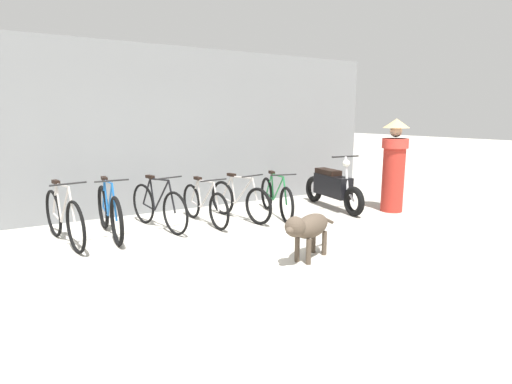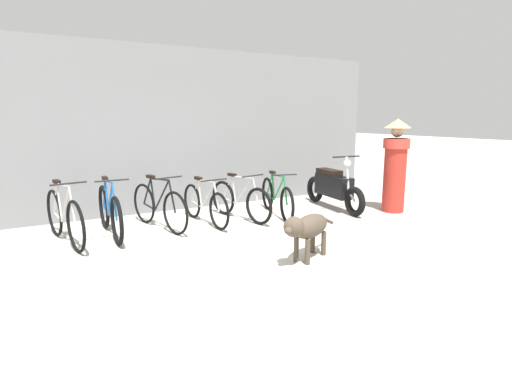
% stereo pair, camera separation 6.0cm
% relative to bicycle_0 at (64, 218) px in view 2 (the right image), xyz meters
% --- Properties ---
extents(ground_plane, '(60.00, 60.00, 0.00)m').
position_rel_bicycle_0_xyz_m(ground_plane, '(1.73, -1.93, -0.38)').
color(ground_plane, '#B7B2A5').
extents(shop_wall_back, '(9.63, 0.20, 3.04)m').
position_rel_bicycle_0_xyz_m(shop_wall_back, '(1.73, 1.36, 1.14)').
color(shop_wall_back, slate).
rests_on(shop_wall_back, ground).
extents(bicycle_0, '(0.49, 1.68, 0.92)m').
position_rel_bicycle_0_xyz_m(bicycle_0, '(0.00, 0.00, 0.00)').
color(bicycle_0, black).
rests_on(bicycle_0, ground).
extents(bicycle_1, '(0.46, 1.71, 0.91)m').
position_rel_bicycle_0_xyz_m(bicycle_1, '(0.62, 0.08, -0.01)').
color(bicycle_1, black).
rests_on(bicycle_1, ground).
extents(bicycle_2, '(0.54, 1.59, 0.88)m').
position_rel_bicycle_0_xyz_m(bicycle_2, '(1.37, 0.13, -0.02)').
color(bicycle_2, black).
rests_on(bicycle_2, ground).
extents(bicycle_3, '(0.46, 1.56, 0.80)m').
position_rel_bicycle_0_xyz_m(bicycle_3, '(2.13, 0.06, -0.05)').
color(bicycle_3, black).
rests_on(bicycle_3, ground).
extents(bicycle_4, '(0.51, 1.55, 0.82)m').
position_rel_bicycle_0_xyz_m(bicycle_4, '(2.77, 0.02, -0.04)').
color(bicycle_4, black).
rests_on(bicycle_4, ground).
extents(bicycle_5, '(0.53, 1.68, 0.81)m').
position_rel_bicycle_0_xyz_m(bicycle_5, '(3.47, -0.06, -0.04)').
color(bicycle_5, black).
rests_on(bicycle_5, ground).
extents(motorcycle, '(0.58, 1.91, 1.07)m').
position_rel_bicycle_0_xyz_m(motorcycle, '(4.74, -0.11, 0.04)').
color(motorcycle, black).
rests_on(motorcycle, ground).
extents(stray_dog, '(1.12, 0.61, 0.63)m').
position_rel_bicycle_0_xyz_m(stray_dog, '(2.59, -2.20, 0.04)').
color(stray_dog, '#4C3F33').
rests_on(stray_dog, ground).
extents(person_in_robes, '(0.55, 0.55, 1.74)m').
position_rel_bicycle_0_xyz_m(person_in_robes, '(5.58, -0.85, 0.54)').
color(person_in_robes, '#B72D23').
rests_on(person_in_robes, ground).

